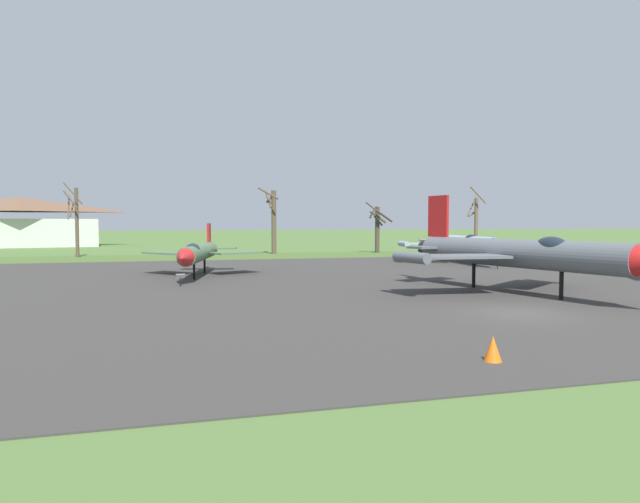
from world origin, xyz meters
name	(u,v)px	position (x,y,z in m)	size (l,w,h in m)	color
ground_plane	(519,314)	(0.00, 0.00, 0.00)	(600.00, 600.00, 0.00)	#4C6B33
asphalt_apron	(393,280)	(0.00, 14.33, 0.03)	(74.90, 47.76, 0.05)	#383533
grass_verge_strip	(298,255)	(0.00, 44.21, 0.03)	(134.90, 12.00, 0.06)	#456129
jet_fighter_front_left	(199,252)	(-13.00, 20.34, 1.86)	(9.28, 13.22, 4.02)	#4C6B47
info_placard_front_left	(180,279)	(-14.40, 14.17, 0.54)	(0.57, 0.29, 0.85)	black
jet_fighter_front_right	(519,253)	(3.98, 5.69, 2.36)	(13.27, 16.59, 5.87)	#565B60
jet_fighter_rear_left	(464,242)	(13.16, 27.29, 2.11)	(12.39, 15.03, 5.25)	#8EA3B2
info_placard_rear_left	(498,263)	(12.42, 20.45, 0.56)	(0.50, 0.29, 0.93)	black
bare_tree_far_left	(76,219)	(-25.78, 47.19, 4.51)	(2.26, 2.23, 8.71)	brown
bare_tree_left_of_center	(273,219)	(-2.40, 48.09, 4.59)	(2.63, 3.12, 8.64)	brown
bare_tree_center	(378,226)	(11.63, 47.12, 3.63)	(3.43, 3.07, 6.91)	#42382D
bare_tree_right_of_center	(476,222)	(24.92, 44.55, 4.14)	(2.12, 2.53, 8.98)	brown
visitor_building	(20,222)	(-40.14, 81.05, 4.16)	(27.04, 15.36, 8.48)	beige
traffic_cone	(493,349)	(-5.91, -7.04, 0.39)	(0.55, 0.55, 0.78)	orange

